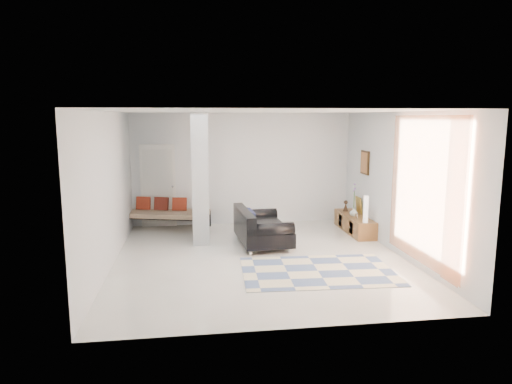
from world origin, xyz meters
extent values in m
plane|color=beige|center=(0.00, 0.00, 0.00)|extent=(6.00, 6.00, 0.00)
plane|color=white|center=(0.00, 0.00, 2.80)|extent=(6.00, 6.00, 0.00)
plane|color=silver|center=(0.00, 3.00, 1.40)|extent=(6.00, 0.00, 6.00)
plane|color=silver|center=(0.00, -3.00, 1.40)|extent=(6.00, 0.00, 6.00)
plane|color=silver|center=(-2.75, 0.00, 1.40)|extent=(0.00, 6.00, 6.00)
plane|color=silver|center=(2.75, 0.00, 1.40)|extent=(0.00, 6.00, 6.00)
cube|color=#B1B6B9|center=(-1.10, 1.60, 1.40)|extent=(0.35, 1.20, 2.80)
cube|color=white|center=(-2.10, 2.96, 1.02)|extent=(0.85, 0.06, 2.04)
plane|color=#FF8343|center=(2.67, -1.15, 1.45)|extent=(0.00, 2.55, 2.55)
cube|color=#37220F|center=(2.72, 1.70, 1.65)|extent=(0.04, 0.45, 0.55)
cube|color=brown|center=(2.52, 1.70, 0.20)|extent=(0.45, 1.72, 0.40)
cube|color=#37220F|center=(2.30, 1.32, 0.20)|extent=(0.02, 0.23, 0.28)
cube|color=#37220F|center=(2.30, 2.08, 0.20)|extent=(0.02, 0.23, 0.28)
cube|color=gold|center=(2.70, 1.94, 0.60)|extent=(0.09, 0.32, 0.40)
cube|color=silver|center=(2.42, 1.32, 0.46)|extent=(0.04, 0.10, 0.12)
cylinder|color=silver|center=(-0.15, 0.25, 0.05)|extent=(0.05, 0.05, 0.10)
cylinder|color=silver|center=(-0.24, 1.67, 0.05)|extent=(0.05, 0.05, 0.10)
cylinder|color=silver|center=(0.65, 0.30, 0.05)|extent=(0.05, 0.05, 0.10)
cylinder|color=silver|center=(0.56, 1.72, 0.05)|extent=(0.05, 0.05, 0.10)
cube|color=black|center=(0.21, 0.98, 0.25)|extent=(1.10, 1.72, 0.30)
cube|color=black|center=(-0.19, 0.96, 0.58)|extent=(0.30, 1.67, 0.36)
cylinder|color=black|center=(0.25, 0.27, 0.48)|extent=(0.96, 0.34, 0.28)
cylinder|color=black|center=(0.16, 1.70, 0.48)|extent=(0.96, 0.34, 0.28)
cube|color=black|center=(-0.07, 0.97, 0.60)|extent=(0.18, 0.62, 0.31)
cylinder|color=black|center=(-2.95, 2.46, 0.20)|extent=(0.04, 0.04, 0.40)
cylinder|color=black|center=(-1.06, 1.95, 0.20)|extent=(0.04, 0.04, 0.40)
cylinder|color=black|center=(-2.74, 3.25, 0.20)|extent=(0.04, 0.04, 0.40)
cylinder|color=black|center=(-0.85, 2.74, 0.20)|extent=(0.04, 0.04, 0.40)
cube|color=#CAB594|center=(-1.90, 2.60, 0.38)|extent=(2.13, 1.33, 0.12)
cube|color=maroon|center=(-2.47, 2.91, 0.60)|extent=(0.37, 0.25, 0.33)
cube|color=maroon|center=(-2.03, 2.79, 0.60)|extent=(0.37, 0.25, 0.33)
cube|color=maroon|center=(-1.58, 2.67, 0.60)|extent=(0.37, 0.25, 0.33)
cube|color=beige|center=(0.90, -0.90, 0.01)|extent=(2.74, 1.90, 0.01)
cylinder|color=silver|center=(2.50, 0.99, 0.70)|extent=(0.11, 0.11, 0.59)
imported|color=white|center=(2.47, 1.65, 0.50)|extent=(0.21, 0.21, 0.19)
camera|label=1|loc=(-1.26, -8.39, 2.70)|focal=32.00mm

